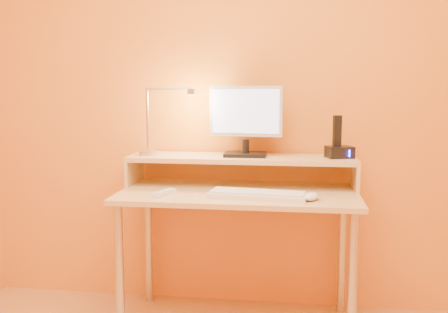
# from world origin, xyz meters

# --- Properties ---
(wall_back) EXTENTS (3.00, 0.04, 2.50)m
(wall_back) POSITION_xyz_m (0.00, 1.50, 1.25)
(wall_back) COLOR orange
(wall_back) RESTS_ON floor
(desk_leg_fl) EXTENTS (0.04, 0.04, 0.69)m
(desk_leg_fl) POSITION_xyz_m (-0.55, 0.93, 0.35)
(desk_leg_fl) COLOR silver
(desk_leg_fl) RESTS_ON floor
(desk_leg_fr) EXTENTS (0.04, 0.04, 0.69)m
(desk_leg_fr) POSITION_xyz_m (0.55, 0.93, 0.35)
(desk_leg_fr) COLOR silver
(desk_leg_fr) RESTS_ON floor
(desk_leg_bl) EXTENTS (0.04, 0.04, 0.69)m
(desk_leg_bl) POSITION_xyz_m (-0.55, 1.43, 0.35)
(desk_leg_bl) COLOR silver
(desk_leg_bl) RESTS_ON floor
(desk_leg_br) EXTENTS (0.04, 0.04, 0.69)m
(desk_leg_br) POSITION_xyz_m (0.55, 1.43, 0.35)
(desk_leg_br) COLOR silver
(desk_leg_br) RESTS_ON floor
(desk_lower) EXTENTS (1.20, 0.60, 0.02)m
(desk_lower) POSITION_xyz_m (0.00, 1.18, 0.71)
(desk_lower) COLOR #EABB88
(desk_lower) RESTS_ON floor
(shelf_riser_left) EXTENTS (0.02, 0.30, 0.14)m
(shelf_riser_left) POSITION_xyz_m (-0.59, 1.33, 0.79)
(shelf_riser_left) COLOR #EABB88
(shelf_riser_left) RESTS_ON desk_lower
(shelf_riser_right) EXTENTS (0.02, 0.30, 0.14)m
(shelf_riser_right) POSITION_xyz_m (0.59, 1.33, 0.79)
(shelf_riser_right) COLOR #EABB88
(shelf_riser_right) RESTS_ON desk_lower
(desk_shelf) EXTENTS (1.20, 0.30, 0.02)m
(desk_shelf) POSITION_xyz_m (0.00, 1.33, 0.87)
(desk_shelf) COLOR #EABB88
(desk_shelf) RESTS_ON desk_lower
(monitor_foot) EXTENTS (0.22, 0.16, 0.02)m
(monitor_foot) POSITION_xyz_m (0.02, 1.33, 0.89)
(monitor_foot) COLOR black
(monitor_foot) RESTS_ON desk_shelf
(monitor_neck) EXTENTS (0.04, 0.04, 0.07)m
(monitor_neck) POSITION_xyz_m (0.02, 1.33, 0.93)
(monitor_neck) COLOR black
(monitor_neck) RESTS_ON monitor_foot
(monitor_panel) EXTENTS (0.39, 0.08, 0.27)m
(monitor_panel) POSITION_xyz_m (0.02, 1.34, 1.12)
(monitor_panel) COLOR silver
(monitor_panel) RESTS_ON monitor_neck
(monitor_back) EXTENTS (0.35, 0.05, 0.23)m
(monitor_back) POSITION_xyz_m (0.02, 1.36, 1.12)
(monitor_back) COLOR black
(monitor_back) RESTS_ON monitor_panel
(monitor_screen) EXTENTS (0.35, 0.04, 0.23)m
(monitor_screen) POSITION_xyz_m (0.02, 1.32, 1.12)
(monitor_screen) COLOR #BCCFFF
(monitor_screen) RESTS_ON monitor_panel
(lamp_base) EXTENTS (0.10, 0.10, 0.02)m
(lamp_base) POSITION_xyz_m (-0.50, 1.30, 0.89)
(lamp_base) COLOR silver
(lamp_base) RESTS_ON desk_shelf
(lamp_post) EXTENTS (0.01, 0.01, 0.33)m
(lamp_post) POSITION_xyz_m (-0.50, 1.30, 1.07)
(lamp_post) COLOR silver
(lamp_post) RESTS_ON lamp_base
(lamp_arm) EXTENTS (0.24, 0.01, 0.01)m
(lamp_arm) POSITION_xyz_m (-0.38, 1.30, 1.24)
(lamp_arm) COLOR silver
(lamp_arm) RESTS_ON lamp_post
(lamp_head) EXTENTS (0.04, 0.04, 0.03)m
(lamp_head) POSITION_xyz_m (-0.26, 1.30, 1.22)
(lamp_head) COLOR silver
(lamp_head) RESTS_ON lamp_arm
(lamp_bulb) EXTENTS (0.03, 0.03, 0.00)m
(lamp_bulb) POSITION_xyz_m (-0.26, 1.30, 1.20)
(lamp_bulb) COLOR #FFEAC6
(lamp_bulb) RESTS_ON lamp_head
(phone_dock) EXTENTS (0.15, 0.13, 0.06)m
(phone_dock) POSITION_xyz_m (0.51, 1.33, 0.91)
(phone_dock) COLOR black
(phone_dock) RESTS_ON desk_shelf
(phone_handset) EXTENTS (0.05, 0.04, 0.16)m
(phone_handset) POSITION_xyz_m (0.49, 1.33, 1.02)
(phone_handset) COLOR black
(phone_handset) RESTS_ON phone_dock
(phone_led) EXTENTS (0.01, 0.00, 0.04)m
(phone_led) POSITION_xyz_m (0.55, 1.28, 0.91)
(phone_led) COLOR #2F3CFF
(phone_led) RESTS_ON phone_dock
(keyboard) EXTENTS (0.48, 0.20, 0.02)m
(keyboard) POSITION_xyz_m (0.11, 1.04, 0.73)
(keyboard) COLOR silver
(keyboard) RESTS_ON desk_lower
(mouse) EXTENTS (0.10, 0.13, 0.04)m
(mouse) POSITION_xyz_m (0.36, 1.02, 0.74)
(mouse) COLOR white
(mouse) RESTS_ON desk_lower
(remote_control) EXTENTS (0.09, 0.17, 0.02)m
(remote_control) POSITION_xyz_m (-0.35, 1.04, 0.73)
(remote_control) COLOR silver
(remote_control) RESTS_ON desk_lower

